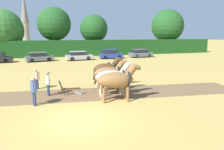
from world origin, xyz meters
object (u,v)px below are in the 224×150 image
at_px(tree_right, 94,29).
at_px(parked_car_center, 111,54).
at_px(farmer_beside_team, 109,70).
at_px(farmer_onlooker_left, 34,89).
at_px(farmer_onlooker_right, 36,78).
at_px(tree_center_right, 54,24).
at_px(parked_car_center_right, 141,53).
at_px(draft_horse_lead_left, 117,80).
at_px(church_spire, 25,19).
at_px(parked_car_center_left, 79,56).
at_px(tree_center, 2,30).
at_px(draft_horse_trail_left, 109,73).
at_px(draft_horse_trail_right, 107,69).
at_px(draft_horse_lead_right, 113,77).
at_px(plow, 73,91).
at_px(tree_far_right, 168,26).
at_px(parked_car_left, 39,57).
at_px(farmer_at_plow, 48,82).

xyz_separation_m(tree_right, parked_car_center, (0.71, -9.14, -4.43)).
xyz_separation_m(farmer_beside_team, farmer_onlooker_left, (-6.13, -5.16, 0.01)).
bearing_deg(parked_car_center, farmer_onlooker_right, -121.04).
bearing_deg(tree_center_right, parked_car_center_right, -31.26).
xyz_separation_m(draft_horse_lead_left, parked_car_center_right, (12.56, 23.29, -0.65)).
distance_m(church_spire, parked_car_center_left, 49.96).
distance_m(tree_center, draft_horse_trail_left, 30.88).
height_order(draft_horse_trail_right, farmer_onlooker_right, draft_horse_trail_right).
bearing_deg(church_spire, draft_horse_lead_right, -82.24).
xyz_separation_m(draft_horse_lead_left, draft_horse_trail_left, (0.31, 2.53, -0.04)).
bearing_deg(farmer_onlooker_right, plow, -84.37).
relative_size(tree_center, draft_horse_trail_left, 3.13).
relative_size(church_spire, parked_car_center, 4.46).
height_order(draft_horse_lead_left, plow, draft_horse_lead_left).
bearing_deg(tree_center, church_spire, 87.75).
xyz_separation_m(church_spire, farmer_onlooker_right, (4.44, -65.61, -8.31)).
height_order(plow, farmer_onlooker_left, farmer_onlooker_left).
height_order(plow, farmer_onlooker_right, farmer_onlooker_right).
xyz_separation_m(tree_right, church_spire, (-15.35, 38.19, 4.02)).
relative_size(tree_right, tree_far_right, 0.84).
distance_m(draft_horse_lead_right, parked_car_left, 21.77).
relative_size(draft_horse_lead_left, plow, 1.84).
relative_size(tree_far_right, parked_car_center_left, 2.23).
distance_m(plow, farmer_onlooker_right, 3.47).
bearing_deg(tree_center_right, parked_car_center, -46.44).
xyz_separation_m(tree_right, draft_horse_trail_left, (-5.79, -29.59, -3.85)).
height_order(tree_right, draft_horse_lead_right, tree_right).
height_order(farmer_onlooker_left, parked_car_left, farmer_onlooker_left).
bearing_deg(draft_horse_lead_left, tree_far_right, 60.95).
relative_size(farmer_beside_team, parked_car_center, 0.43).
bearing_deg(draft_horse_lead_right, parked_car_center, 79.88).
distance_m(draft_horse_lead_right, farmer_onlooker_right, 6.05).
bearing_deg(tree_right, parked_car_center_right, -53.82).
height_order(draft_horse_lead_left, farmer_onlooker_right, draft_horse_lead_left).
height_order(tree_right, parked_car_center_right, tree_right).
xyz_separation_m(draft_horse_lead_right, farmer_onlooker_left, (-5.04, -0.63, -0.30)).
distance_m(draft_horse_trail_left, parked_car_center_right, 24.11).
height_order(farmer_beside_team, parked_car_center_left, farmer_beside_team).
bearing_deg(tree_center_right, farmer_onlooker_left, -95.71).
bearing_deg(parked_car_left, parked_car_center_left, -13.56).
height_order(tree_center_right, farmer_at_plow, tree_center_right).
relative_size(church_spire, farmer_at_plow, 10.56).
height_order(farmer_beside_team, farmer_onlooker_left, farmer_onlooker_left).
relative_size(tree_right, plow, 5.03).
bearing_deg(parked_car_center_right, draft_horse_trail_left, -124.42).
bearing_deg(tree_right, farmer_onlooker_right, -111.70).
relative_size(tree_far_right, draft_horse_trail_right, 3.72).
height_order(tree_center, parked_car_left, tree_center).
xyz_separation_m(church_spire, farmer_beside_team, (10.50, -64.51, -8.21)).
bearing_deg(draft_horse_lead_right, farmer_beside_team, 83.39).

